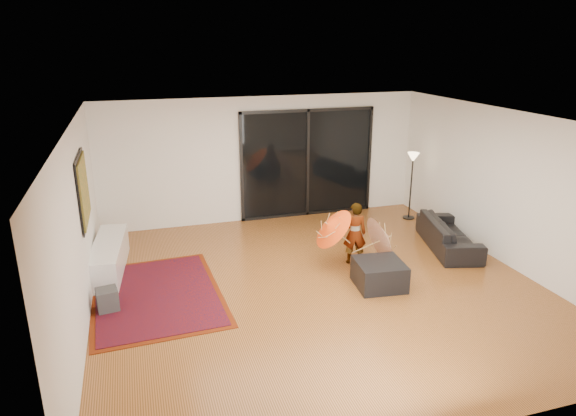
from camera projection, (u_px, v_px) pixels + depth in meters
name	position (u px, v px, depth m)	size (l,w,h in m)	color
floor	(318.00, 286.00, 8.36)	(7.00, 7.00, 0.00)	#A35C2C
ceiling	(322.00, 120.00, 7.51)	(7.00, 7.00, 0.00)	white
wall_back	(263.00, 159.00, 11.11)	(7.00, 7.00, 0.00)	silver
wall_front	(452.00, 320.00, 4.76)	(7.00, 7.00, 0.00)	silver
wall_left	(78.00, 231.00, 6.96)	(7.00, 7.00, 0.00)	silver
wall_right	(509.00, 189.00, 8.91)	(7.00, 7.00, 0.00)	silver
sliding_door	(307.00, 163.00, 11.41)	(3.06, 0.07, 2.40)	black
painting	(83.00, 190.00, 7.78)	(0.04, 1.28, 1.08)	black
media_console	(109.00, 257.00, 8.84)	(0.47, 1.88, 0.52)	white
speaker	(107.00, 300.00, 7.56)	(0.30, 0.30, 0.34)	#424244
persian_rug	(156.00, 295.00, 8.05)	(2.08, 2.82, 0.02)	#5E1E08
sofa	(449.00, 234.00, 9.81)	(1.90, 0.74, 0.55)	black
ottoman	(379.00, 274.00, 8.29)	(0.75, 0.75, 0.43)	black
floor_lamp	(412.00, 167.00, 11.16)	(0.26, 0.26, 1.50)	black
child	(355.00, 233.00, 9.06)	(0.41, 0.27, 1.13)	#999999
parasol_orange	(327.00, 228.00, 8.81)	(0.66, 0.80, 0.86)	#E13F0B
parasol_white	(389.00, 236.00, 9.11)	(0.53, 0.89, 0.92)	white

